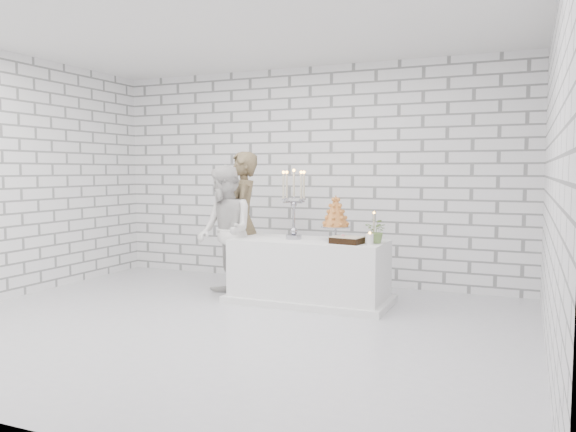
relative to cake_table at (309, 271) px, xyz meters
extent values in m
cube|color=silver|center=(-0.46, -1.27, -0.38)|extent=(6.00, 5.00, 0.01)
cube|color=white|center=(-0.46, -1.27, 2.62)|extent=(6.00, 5.00, 0.01)
cube|color=white|center=(-0.46, 1.23, 1.12)|extent=(6.00, 0.01, 3.00)
cube|color=white|center=(-0.46, -3.77, 1.12)|extent=(6.00, 0.01, 3.00)
cube|color=white|center=(-3.46, -1.27, 1.12)|extent=(0.01, 5.00, 3.00)
cube|color=white|center=(2.54, -1.27, 1.12)|extent=(0.01, 5.00, 3.00)
cube|color=white|center=(0.00, 0.00, 0.00)|extent=(1.80, 0.80, 0.75)
imported|color=brown|center=(-1.03, 0.25, 0.53)|extent=(0.68, 0.78, 1.81)
imported|color=silver|center=(-1.03, -0.20, 0.44)|extent=(1.00, 1.00, 1.64)
cube|color=black|center=(0.51, -0.15, 0.42)|extent=(0.37, 0.29, 0.08)
cylinder|color=white|center=(0.77, -0.14, 0.44)|extent=(0.09, 0.09, 0.12)
cylinder|color=beige|center=(0.73, 0.17, 0.54)|extent=(0.07, 0.07, 0.32)
imported|color=#58813A|center=(0.81, 0.00, 0.51)|extent=(0.30, 0.28, 0.28)
camera|label=1|loc=(2.35, -6.20, 1.19)|focal=35.23mm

